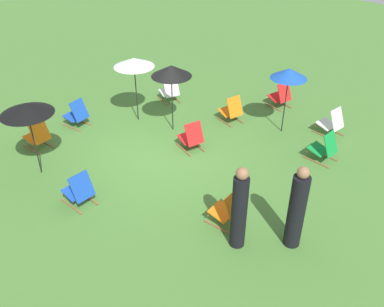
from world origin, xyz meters
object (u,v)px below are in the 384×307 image
at_px(deckchair_9, 38,136).
at_px(person_0, 297,209).
at_px(deckchair_2, 228,211).
at_px(person_1, 239,210).
at_px(deckchair_3, 280,96).
at_px(umbrella_1, 289,74).
at_px(umbrella_3, 171,71).
at_px(deckchair_10, 79,191).
at_px(umbrella_2, 134,63).
at_px(deckchair_7, 77,115).
at_px(deckchair_4, 170,91).
at_px(deckchair_1, 191,137).
at_px(deckchair_5, 332,123).
at_px(deckchair_6, 324,148).
at_px(deckchair_8, 231,111).
at_px(umbrella_0, 26,109).

height_order(deckchair_9, person_0, person_0).
height_order(deckchair_2, person_1, person_1).
distance_m(deckchair_3, umbrella_1, 2.12).
bearing_deg(deckchair_3, umbrella_3, -10.89).
distance_m(deckchair_10, umbrella_2, 4.32).
bearing_deg(deckchair_7, deckchair_9, 0.85).
xyz_separation_m(deckchair_4, deckchair_9, (4.45, -0.26, 0.00)).
bearing_deg(deckchair_2, deckchair_3, -163.26).
distance_m(deckchair_1, deckchair_9, 4.12).
bearing_deg(deckchair_7, deckchair_4, 155.02).
height_order(deckchair_5, deckchair_7, same).
bearing_deg(umbrella_3, deckchair_9, -27.83).
relative_size(deckchair_6, umbrella_1, 0.44).
distance_m(deckchair_9, umbrella_3, 3.98).
relative_size(deckchair_7, umbrella_1, 0.45).
relative_size(umbrella_2, person_1, 1.05).
relative_size(deckchair_2, deckchair_4, 0.97).
bearing_deg(deckchair_3, person_0, 47.63).
bearing_deg(umbrella_3, deckchair_2, 64.32).
height_order(deckchair_10, person_1, person_1).
bearing_deg(deckchair_4, deckchair_8, 114.47).
xyz_separation_m(deckchair_10, umbrella_2, (-3.36, -2.30, 1.44)).
relative_size(deckchair_4, umbrella_2, 0.44).
distance_m(deckchair_7, umbrella_3, 3.17).
relative_size(deckchair_5, umbrella_0, 0.44).
height_order(deckchair_3, deckchair_5, same).
xyz_separation_m(deckchair_10, person_1, (-1.60, 3.22, 0.51)).
distance_m(deckchair_3, umbrella_2, 4.75).
distance_m(deckchair_3, deckchair_10, 7.18).
relative_size(deckchair_6, deckchair_9, 1.00).
xyz_separation_m(deckchair_4, person_0, (2.48, 6.55, 0.50)).
height_order(deckchair_1, deckchair_8, same).
xyz_separation_m(deckchair_3, deckchair_4, (2.30, -2.73, 0.00)).
xyz_separation_m(umbrella_2, umbrella_3, (-0.36, 1.19, -0.01)).
xyz_separation_m(deckchair_6, deckchair_10, (5.46, -2.76, 0.00)).
height_order(deckchair_10, umbrella_2, umbrella_2).
relative_size(deckchair_5, deckchair_9, 1.00).
relative_size(deckchair_5, deckchair_6, 1.00).
bearing_deg(umbrella_2, deckchair_2, 73.57).
height_order(deckchair_4, deckchair_8, same).
bearing_deg(deckchair_6, umbrella_1, -108.56).
distance_m(deckchair_2, deckchair_6, 3.58).
bearing_deg(umbrella_0, deckchair_3, 165.47).
relative_size(deckchair_1, person_0, 0.46).
xyz_separation_m(deckchair_9, umbrella_2, (-2.92, 0.55, 1.44)).
bearing_deg(deckchair_3, deckchair_7, -23.00).
bearing_deg(deckchair_10, person_1, 111.38).
relative_size(umbrella_3, person_0, 1.06).
bearing_deg(deckchair_8, umbrella_2, -37.65).
relative_size(deckchair_7, umbrella_0, 0.45).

